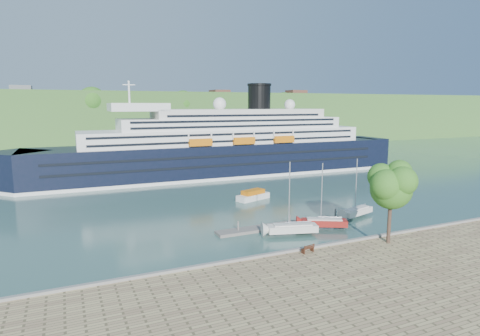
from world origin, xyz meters
The scene contains 11 objects.
ground centered at (0.00, 0.00, 0.00)m, with size 400.00×400.00×0.00m, color #2D5148.
far_hillside centered at (0.00, 145.00, 12.00)m, with size 400.00×50.00×24.00m, color #346327.
quay_coping centered at (0.00, -0.20, 1.15)m, with size 220.00×0.50×0.30m, color slate.
cruise_ship centered at (6.73, 58.59, 12.20)m, with size 108.64×15.82×24.40m, color black, non-canonical shape.
park_bench centered at (-5.06, -1.20, 1.56)m, with size 1.75×0.72×1.12m, color #432213, non-canonical shape.
promenade_tree centered at (6.50, -2.40, 6.81)m, with size 7.02×7.02×11.63m, color #285C18, non-canonical shape.
floating_pontoon centered at (-1.94, 11.87, 0.22)m, with size 19.76×2.41×0.44m, color slate, non-canonical shape.
sailboat_white_near centered at (-1.80, 7.67, 5.12)m, with size 7.93×2.20×10.25m, color silver, non-canonical shape.
sailboat_red centered at (4.24, 8.36, 4.82)m, with size 7.47×2.07×9.64m, color maroon, non-canonical shape.
sailboat_white_far centered at (13.10, 11.54, 4.74)m, with size 7.34×2.04×9.48m, color silver, non-canonical shape.
tender_launch centered at (2.63, 29.88, 1.00)m, with size 7.21×2.47×1.99m, color #CA670B, non-canonical shape.
Camera 1 is at (-31.31, -40.15, 18.67)m, focal length 30.00 mm.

